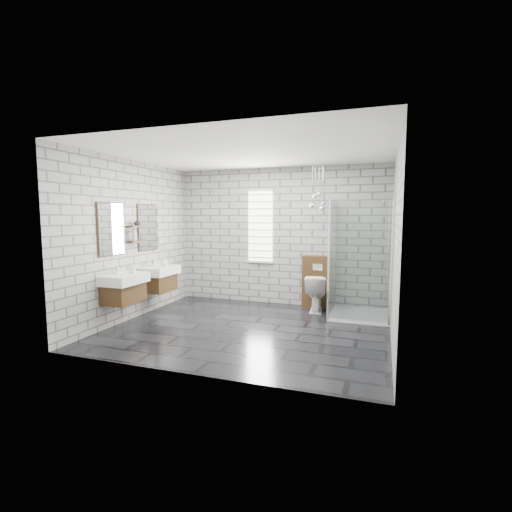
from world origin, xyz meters
The scene contains 20 objects.
floor centered at (0.00, 0.00, -0.01)m, with size 4.20×3.60×0.02m, color black.
ceiling centered at (0.00, 0.00, 2.71)m, with size 4.20×3.60×0.02m, color white.
wall_back centered at (0.00, 1.81, 1.35)m, with size 4.20×0.02×2.70m, color #A3A39E.
wall_front centered at (0.00, -1.81, 1.35)m, with size 4.20×0.02×2.70m, color #A3A39E.
wall_left centered at (-2.11, 0.00, 1.35)m, with size 0.02×3.60×2.70m, color #A3A39E.
wall_right centered at (2.11, 0.00, 1.35)m, with size 0.02×3.60×2.70m, color #A3A39E.
vanity_left centered at (-1.91, -0.57, 0.76)m, with size 0.47×0.70×1.57m.
vanity_right centered at (-1.91, 0.40, 0.76)m, with size 0.47×0.70×1.57m.
shelf_lower centered at (-2.03, -0.05, 1.32)m, with size 0.14×0.30×0.03m, color #462D15.
shelf_upper centered at (-2.03, -0.05, 1.58)m, with size 0.14×0.30×0.03m, color #462D15.
window centered at (-0.40, 1.78, 1.55)m, with size 0.56×0.05×1.48m.
cistern_panel centered at (0.80, 1.70, 0.50)m, with size 0.60×0.20×1.00m, color #462D15.
flush_plate centered at (0.80, 1.60, 0.80)m, with size 0.18×0.01×0.12m, color silver.
shower_enclosure centered at (1.50, 1.18, 0.50)m, with size 1.00×1.00×2.03m.
pendant_cluster centered at (0.82, 1.38, 2.03)m, with size 0.27×0.22×0.85m.
toilet centered at (0.80, 1.45, 0.34)m, with size 0.38×0.66×0.68m, color white.
soap_bottle_a centered at (-1.83, -0.42, 0.94)m, with size 0.08×0.08×0.18m, color #B2B2B2.
soap_bottle_b centered at (-1.83, 0.50, 0.92)m, with size 0.11×0.11×0.14m, color #B2B2B2.
soap_bottle_c centered at (-2.02, -0.08, 1.45)m, with size 0.09×0.09×0.23m, color #B2B2B2.
vase centered at (-2.02, 0.00, 1.65)m, with size 0.10×0.10×0.10m, color #B2B2B2.
Camera 1 is at (1.94, -5.31, 1.75)m, focal length 26.00 mm.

